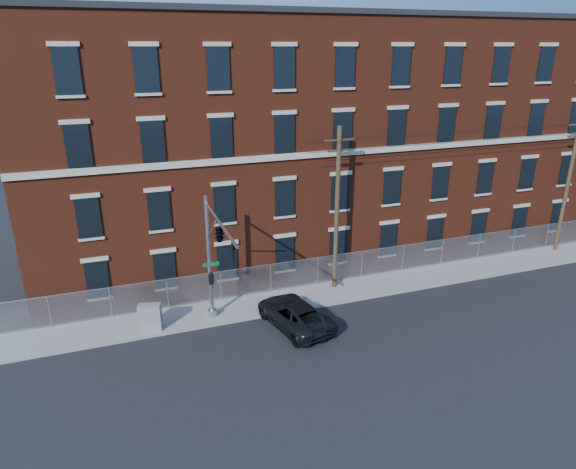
% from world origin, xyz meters
% --- Properties ---
extents(ground, '(140.00, 140.00, 0.00)m').
position_xyz_m(ground, '(0.00, 0.00, 0.00)').
color(ground, black).
rests_on(ground, ground).
extents(sidewalk, '(65.00, 3.00, 0.12)m').
position_xyz_m(sidewalk, '(12.00, 5.00, 0.06)').
color(sidewalk, gray).
rests_on(sidewalk, ground).
extents(mill_building, '(55.30, 14.32, 16.30)m').
position_xyz_m(mill_building, '(12.00, 13.93, 8.15)').
color(mill_building, '#622312').
rests_on(mill_building, ground).
extents(chain_link_fence, '(59.06, 0.06, 1.85)m').
position_xyz_m(chain_link_fence, '(12.00, 6.30, 1.06)').
color(chain_link_fence, '#A5A8AD').
rests_on(chain_link_fence, ground).
extents(traffic_signal_mast, '(0.90, 6.75, 7.00)m').
position_xyz_m(traffic_signal_mast, '(-6.00, 2.18, 5.39)').
color(traffic_signal_mast, '#9EA0A5').
rests_on(traffic_signal_mast, ground).
extents(utility_pole_near, '(1.80, 0.28, 10.00)m').
position_xyz_m(utility_pole_near, '(2.00, 5.60, 5.34)').
color(utility_pole_near, '#433221').
rests_on(utility_pole_near, ground).
extents(utility_pole_mid, '(1.80, 0.28, 10.00)m').
position_xyz_m(utility_pole_mid, '(20.00, 5.60, 5.34)').
color(utility_pole_mid, '#433221').
rests_on(utility_pole_mid, ground).
extents(pickup_truck, '(3.44, 5.58, 1.44)m').
position_xyz_m(pickup_truck, '(-1.97, 2.16, 0.72)').
color(pickup_truck, black).
rests_on(pickup_truck, ground).
extents(utility_cabinet, '(1.27, 0.86, 1.45)m').
position_xyz_m(utility_cabinet, '(-9.37, 4.20, 0.84)').
color(utility_cabinet, slate).
rests_on(utility_cabinet, sidewalk).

